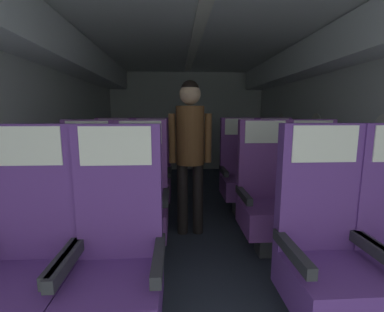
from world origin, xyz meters
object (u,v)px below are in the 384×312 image
seat_b_right_aisle (313,197)px  seat_b_left_aisle (141,201)px  seat_a_left_window (27,263)px  seat_a_left_aisle (117,262)px  seat_c_right_aisle (275,173)px  seat_c_left_window (114,176)px  flight_attendant (190,142)px  seat_a_right_window (325,253)px  seat_b_right_window (265,198)px  seat_c_right_window (240,174)px  seat_b_left_window (88,201)px  seat_c_left_aisle (152,175)px

seat_b_right_aisle → seat_b_left_aisle: bearing=-179.5°
seat_a_left_window → seat_b_right_aisle: size_ratio=1.00×
seat_a_left_aisle → seat_c_right_aisle: bearing=51.2°
seat_c_left_window → flight_attendant: 1.15m
seat_a_right_window → seat_b_right_aisle: (0.44, 0.95, 0.00)m
seat_a_left_window → seat_b_left_aisle: same height
seat_a_left_aisle → seat_b_left_aisle: 0.96m
seat_c_right_aisle → seat_a_left_aisle: bearing=-128.8°
seat_b_right_window → seat_c_right_aisle: (0.45, 0.97, 0.00)m
seat_a_left_window → seat_b_left_aisle: size_ratio=1.00×
seat_b_right_window → seat_c_right_window: size_ratio=1.00×
seat_a_right_window → seat_c_left_window: (-1.56, 1.90, 0.00)m
seat_b_left_window → seat_c_left_window: size_ratio=1.00×
seat_c_left_aisle → seat_a_right_window: bearing=-59.7°
seat_b_right_aisle → seat_c_right_window: size_ratio=1.00×
seat_a_right_window → seat_b_right_window: same height
seat_a_left_aisle → seat_b_left_aisle: same height
seat_a_right_window → seat_b_left_aisle: size_ratio=1.00×
seat_a_left_aisle → seat_b_left_window: 1.07m
seat_a_right_window → seat_c_left_aisle: bearing=120.3°
seat_b_left_aisle → seat_c_left_window: size_ratio=1.00×
seat_b_left_aisle → flight_attendant: flight_attendant is taller
seat_c_right_window → seat_a_right_window: bearing=-89.6°
seat_b_left_window → seat_b_right_window: size_ratio=1.00×
seat_b_right_aisle → seat_b_right_window: same height
seat_a_left_aisle → seat_c_left_window: size_ratio=1.00×
seat_b_left_aisle → flight_attendant: size_ratio=0.76×
seat_b_right_aisle → seat_c_left_aisle: 1.80m
seat_a_left_aisle → seat_c_left_window: (-0.45, 1.92, 0.00)m
seat_c_right_aisle → seat_c_right_window: (-0.45, -0.02, 0.00)m
seat_c_left_window → flight_attendant: bearing=-32.1°
seat_b_right_aisle → seat_c_right_aisle: bearing=89.6°
seat_c_left_aisle → seat_c_right_window: 1.09m
seat_a_right_window → seat_c_right_window: 1.89m
seat_b_left_window → seat_c_left_window: same height
seat_a_left_aisle → seat_b_left_window: (-0.46, 0.97, 0.00)m
seat_a_left_aisle → flight_attendant: bearing=71.8°
seat_a_left_aisle → seat_a_left_window: bearing=177.2°
seat_b_left_aisle → seat_b_right_window: 1.10m
seat_b_left_aisle → seat_c_right_aisle: size_ratio=1.00×
seat_b_left_window → seat_c_left_aisle: 1.05m
seat_a_left_window → seat_a_left_aisle: same height
seat_c_left_window → seat_c_right_window: 1.55m
seat_a_left_window → seat_a_left_aisle: 0.46m
seat_b_right_window → flight_attendant: (-0.65, 0.40, 0.46)m
seat_c_right_window → seat_b_right_window: bearing=-89.8°
seat_a_left_window → seat_c_right_aisle: same height
seat_a_left_aisle → seat_c_right_window: bearing=60.1°
seat_b_left_window → seat_b_right_window: 1.56m
seat_c_left_window → seat_c_left_aisle: same height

